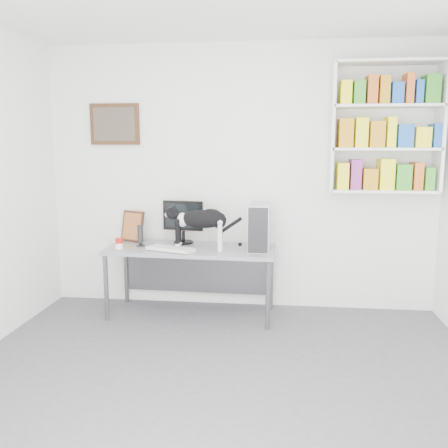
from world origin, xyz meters
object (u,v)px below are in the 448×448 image
Objects in this scene: keyboard at (171,249)px; speaker at (140,235)px; leaning_print at (133,226)px; soup_can at (119,243)px; cat at (201,229)px; desk at (191,281)px; monitor at (183,222)px; bookshelf at (385,128)px; pc_tower at (260,226)px.

speaker reaches higher than keyboard.
speaker is (-0.35, 0.17, 0.09)m from keyboard.
soup_can is (-0.02, -0.38, -0.11)m from leaning_print.
cat is (0.78, -0.35, 0.04)m from leaning_print.
leaning_print reaches higher than desk.
monitor is (-0.11, 0.20, 0.57)m from desk.
desk is 0.57m from cat.
leaning_print is (-0.50, 0.40, 0.15)m from keyboard.
cat reaches higher than keyboard.
bookshelf is at bearing 9.26° from desk.
leaning_print reaches higher than speaker.
speaker is 2.12× the size of soup_can.
keyboard is at bearing -14.92° from leaning_print.
monitor is 0.42m from keyboard.
pc_tower is (0.79, -0.17, -0.01)m from monitor.
pc_tower is (0.67, 0.04, 0.56)m from desk.
soup_can reaches higher than keyboard.
bookshelf is 2.79m from soup_can.
pc_tower is at bearing 7.00° from soup_can.
desk is at bearing -22.83° from speaker.
cat is (0.12, -0.10, 0.55)m from desk.
monitor is 1.35× the size of leaning_print.
desk is 7.37× the size of speaker.
cat reaches higher than leaning_print.
soup_can is (-0.52, 0.03, 0.04)m from keyboard.
desk is at bearing -53.26° from monitor.
monitor is 1.02× the size of pc_tower.
pc_tower is 1.35m from leaning_print.
speaker is (-0.51, 0.01, 0.46)m from desk.
monitor is (-1.96, -0.03, -0.94)m from bookshelf.
cat is (-0.55, -0.14, -0.01)m from pc_tower.
pc_tower is 1.38m from soup_can.
soup_can is (-0.17, -0.14, -0.06)m from speaker.
leaning_print is 0.39m from soup_can.
monitor is 4.25× the size of soup_can.
speaker is at bearing -174.70° from bookshelf.
keyboard is 2.05× the size of speaker.
pc_tower is at bearing -4.22° from monitor.
speaker is 0.68× the size of leaning_print.
speaker is (-0.40, -0.19, -0.11)m from monitor.
bookshelf reaches higher than keyboard.
speaker is 0.23m from soup_can.
cat is at bearing -38.12° from desk.
bookshelf reaches higher than monitor.
soup_can is at bearing -171.90° from bookshelf.
bookshelf is at bearing 8.56° from monitor.
leaning_print is at bearing 172.60° from pc_tower.
leaning_print is (-0.55, 0.04, -0.06)m from monitor.
soup_can is 0.82m from cat.
bookshelf is 2.35m from keyboard.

